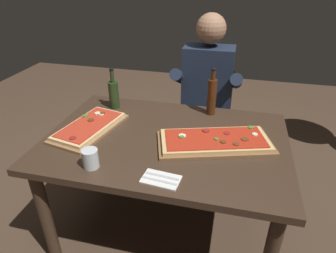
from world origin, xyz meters
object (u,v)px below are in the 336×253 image
object	(u,v)px
pizza_rectangular_left	(90,127)
tumbler_near_camera	(90,159)
wine_bottle_dark	(212,96)
seated_diner	(206,92)
pizza_rectangular_front	(215,141)
dining_table	(166,151)
oil_bottle_amber	(114,94)
diner_chair	(206,115)

from	to	relation	value
pizza_rectangular_left	tumbler_near_camera	world-z (taller)	tumbler_near_camera
wine_bottle_dark	seated_diner	size ratio (longest dim) A/B	0.24
pizza_rectangular_front	wine_bottle_dark	xyz separation A→B (m)	(-0.07, 0.37, 0.11)
wine_bottle_dark	pizza_rectangular_front	bearing A→B (deg)	-79.85
dining_table	tumbler_near_camera	world-z (taller)	tumbler_near_camera
pizza_rectangular_front	wine_bottle_dark	distance (m)	0.40
oil_bottle_amber	tumbler_near_camera	bearing A→B (deg)	-77.29
wine_bottle_dark	dining_table	bearing A→B (deg)	-119.85
wine_bottle_dark	seated_diner	world-z (taller)	seated_diner
wine_bottle_dark	diner_chair	size ratio (longest dim) A/B	0.36
tumbler_near_camera	pizza_rectangular_left	bearing A→B (deg)	117.83
dining_table	oil_bottle_amber	xyz separation A→B (m)	(-0.45, 0.32, 0.20)
dining_table	seated_diner	world-z (taller)	seated_diner
oil_bottle_amber	diner_chair	bearing A→B (deg)	42.33
oil_bottle_amber	diner_chair	xyz separation A→B (m)	(0.59, 0.54, -0.36)
dining_table	wine_bottle_dark	distance (m)	0.49
tumbler_near_camera	diner_chair	xyz separation A→B (m)	(0.44, 1.21, -0.30)
tumbler_near_camera	diner_chair	size ratio (longest dim) A/B	0.11
wine_bottle_dark	tumbler_near_camera	size ratio (longest dim) A/B	3.20
pizza_rectangular_left	tumbler_near_camera	bearing A→B (deg)	-62.17
pizza_rectangular_left	diner_chair	distance (m)	1.10
pizza_rectangular_front	diner_chair	distance (m)	0.91
wine_bottle_dark	oil_bottle_amber	world-z (taller)	wine_bottle_dark
pizza_rectangular_front	seated_diner	bearing A→B (deg)	100.91
oil_bottle_amber	diner_chair	size ratio (longest dim) A/B	0.33
wine_bottle_dark	oil_bottle_amber	size ratio (longest dim) A/B	1.12
dining_table	seated_diner	distance (m)	0.76
seated_diner	oil_bottle_amber	bearing A→B (deg)	-144.68
pizza_rectangular_front	seated_diner	xyz separation A→B (m)	(-0.14, 0.73, -0.02)
oil_bottle_amber	pizza_rectangular_front	bearing A→B (deg)	-23.03
dining_table	pizza_rectangular_left	xyz separation A→B (m)	(-0.48, -0.01, 0.11)
wine_bottle_dark	oil_bottle_amber	xyz separation A→B (m)	(-0.67, -0.06, -0.03)
seated_diner	tumbler_near_camera	bearing A→B (deg)	-112.03
tumbler_near_camera	seated_diner	xyz separation A→B (m)	(0.44, 1.09, -0.05)
wine_bottle_dark	oil_bottle_amber	bearing A→B (deg)	-174.65
oil_bottle_amber	seated_diner	distance (m)	0.73
wine_bottle_dark	seated_diner	xyz separation A→B (m)	(-0.07, 0.36, -0.13)
pizza_rectangular_front	oil_bottle_amber	world-z (taller)	oil_bottle_amber
wine_bottle_dark	diner_chair	world-z (taller)	wine_bottle_dark
tumbler_near_camera	seated_diner	distance (m)	1.18
pizza_rectangular_left	tumbler_near_camera	distance (m)	0.39
dining_table	wine_bottle_dark	size ratio (longest dim) A/B	4.42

